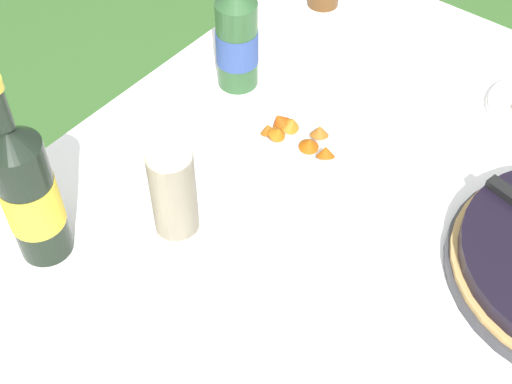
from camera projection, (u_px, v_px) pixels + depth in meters
garden_table at (305, 371)px, 1.07m from camera, size 1.79×1.22×0.73m
tablecloth at (307, 356)px, 1.03m from camera, size 1.80×1.23×0.10m
cup_stack at (173, 192)px, 1.10m from camera, size 0.07×0.07×0.19m
cider_bottle_green at (237, 37)px, 1.34m from camera, size 0.08×0.08×0.30m
juice_bottle_red at (29, 193)px, 1.05m from camera, size 0.09×0.09×0.34m
snack_plate_left at (297, 146)px, 1.28m from camera, size 0.24×0.24×0.05m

